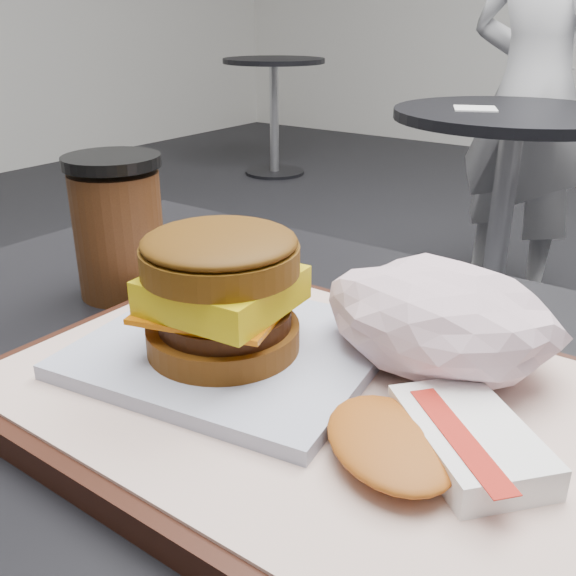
{
  "coord_description": "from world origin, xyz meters",
  "views": [
    {
      "loc": [
        0.24,
        -0.29,
        1.0
      ],
      "look_at": [
        0.01,
        0.03,
        0.83
      ],
      "focal_mm": 40.0,
      "sensor_mm": 36.0,
      "label": 1
    }
  ],
  "objects_px": {
    "hash_brown": "(434,440)",
    "coffee_cup": "(119,228)",
    "neighbor_table": "(506,177)",
    "serving_tray": "(302,397)",
    "breakfast_sandwich": "(225,306)",
    "patron": "(533,94)",
    "crumpled_wrapper": "(440,318)"
  },
  "relations": [
    {
      "from": "serving_tray",
      "to": "hash_brown",
      "type": "height_order",
      "value": "hash_brown"
    },
    {
      "from": "serving_tray",
      "to": "hash_brown",
      "type": "distance_m",
      "value": 0.1
    },
    {
      "from": "breakfast_sandwich",
      "to": "coffee_cup",
      "type": "height_order",
      "value": "coffee_cup"
    },
    {
      "from": "breakfast_sandwich",
      "to": "hash_brown",
      "type": "distance_m",
      "value": 0.16
    },
    {
      "from": "hash_brown",
      "to": "patron",
      "type": "bearing_deg",
      "value": 105.05
    },
    {
      "from": "serving_tray",
      "to": "neighbor_table",
      "type": "distance_m",
      "value": 1.72
    },
    {
      "from": "serving_tray",
      "to": "coffee_cup",
      "type": "distance_m",
      "value": 0.25
    },
    {
      "from": "neighbor_table",
      "to": "patron",
      "type": "relative_size",
      "value": 0.5
    },
    {
      "from": "crumpled_wrapper",
      "to": "neighbor_table",
      "type": "height_order",
      "value": "crumpled_wrapper"
    },
    {
      "from": "breakfast_sandwich",
      "to": "patron",
      "type": "xyz_separation_m",
      "value": [
        -0.42,
        2.14,
        -0.08
      ]
    },
    {
      "from": "hash_brown",
      "to": "neighbor_table",
      "type": "bearing_deg",
      "value": 106.24
    },
    {
      "from": "coffee_cup",
      "to": "patron",
      "type": "relative_size",
      "value": 0.08
    },
    {
      "from": "coffee_cup",
      "to": "neighbor_table",
      "type": "bearing_deg",
      "value": 95.5
    },
    {
      "from": "breakfast_sandwich",
      "to": "neighbor_table",
      "type": "distance_m",
      "value": 1.72
    },
    {
      "from": "breakfast_sandwich",
      "to": "coffee_cup",
      "type": "relative_size",
      "value": 1.72
    },
    {
      "from": "patron",
      "to": "serving_tray",
      "type": "bearing_deg",
      "value": 118.95
    },
    {
      "from": "breakfast_sandwich",
      "to": "coffee_cup",
      "type": "distance_m",
      "value": 0.19
    },
    {
      "from": "breakfast_sandwich",
      "to": "patron",
      "type": "relative_size",
      "value": 0.14
    },
    {
      "from": "hash_brown",
      "to": "coffee_cup",
      "type": "height_order",
      "value": "coffee_cup"
    },
    {
      "from": "breakfast_sandwich",
      "to": "hash_brown",
      "type": "relative_size",
      "value": 1.58
    },
    {
      "from": "coffee_cup",
      "to": "neighbor_table",
      "type": "height_order",
      "value": "coffee_cup"
    },
    {
      "from": "neighbor_table",
      "to": "serving_tray",
      "type": "bearing_deg",
      "value": -76.68
    },
    {
      "from": "breakfast_sandwich",
      "to": "hash_brown",
      "type": "height_order",
      "value": "breakfast_sandwich"
    },
    {
      "from": "crumpled_wrapper",
      "to": "patron",
      "type": "height_order",
      "value": "patron"
    },
    {
      "from": "breakfast_sandwich",
      "to": "patron",
      "type": "distance_m",
      "value": 2.18
    },
    {
      "from": "crumpled_wrapper",
      "to": "neighbor_table",
      "type": "bearing_deg",
      "value": 105.84
    },
    {
      "from": "serving_tray",
      "to": "neighbor_table",
      "type": "height_order",
      "value": "serving_tray"
    },
    {
      "from": "serving_tray",
      "to": "breakfast_sandwich",
      "type": "height_order",
      "value": "breakfast_sandwich"
    },
    {
      "from": "hash_brown",
      "to": "patron",
      "type": "height_order",
      "value": "patron"
    },
    {
      "from": "crumpled_wrapper",
      "to": "coffee_cup",
      "type": "bearing_deg",
      "value": -177.85
    },
    {
      "from": "coffee_cup",
      "to": "breakfast_sandwich",
      "type": "bearing_deg",
      "value": -20.02
    },
    {
      "from": "serving_tray",
      "to": "crumpled_wrapper",
      "type": "xyz_separation_m",
      "value": [
        0.06,
        0.07,
        0.04
      ]
    }
  ]
}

